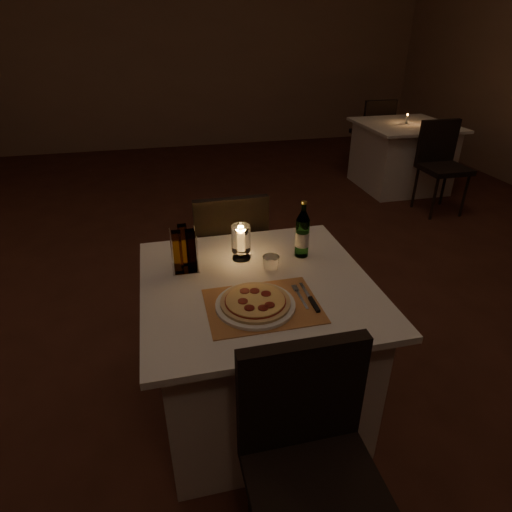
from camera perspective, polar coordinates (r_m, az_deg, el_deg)
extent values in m
cube|color=#4B2318|center=(2.60, -6.06, -13.75)|extent=(8.00, 10.00, 0.02)
cube|color=#936E55|center=(6.93, -13.18, 26.08)|extent=(8.00, 0.02, 3.00)
cube|color=silver|center=(2.11, 0.13, -12.40)|extent=(0.88, 0.88, 0.71)
cube|color=silver|center=(1.88, 0.14, -3.89)|extent=(1.00, 1.00, 0.03)
cube|color=black|center=(1.53, 8.12, -28.77)|extent=(0.42, 0.42, 0.05)
cube|color=black|center=(1.45, 6.09, -17.92)|extent=(0.42, 0.05, 0.42)
cylinder|color=black|center=(1.78, -0.58, -29.69)|extent=(0.03, 0.03, 0.44)
cylinder|color=black|center=(1.85, 11.01, -27.17)|extent=(0.03, 0.03, 0.44)
cube|color=black|center=(2.70, -3.82, 0.30)|extent=(0.42, 0.42, 0.05)
cube|color=black|center=(2.43, -3.24, 3.05)|extent=(0.42, 0.05, 0.42)
cylinder|color=black|center=(2.99, -1.02, -1.88)|extent=(0.03, 0.03, 0.44)
cylinder|color=black|center=(2.94, -7.51, -2.64)|extent=(0.03, 0.03, 0.44)
cylinder|color=black|center=(2.71, 0.53, -5.45)|extent=(0.03, 0.03, 0.44)
cylinder|color=black|center=(2.66, -6.65, -6.36)|extent=(0.03, 0.03, 0.44)
cube|color=#BC7841|center=(1.73, 0.89, -6.63)|extent=(0.45, 0.34, 0.00)
cylinder|color=white|center=(1.71, -0.09, -6.52)|extent=(0.32, 0.32, 0.01)
cylinder|color=#D8B77F|center=(1.71, -0.09, -6.16)|extent=(0.28, 0.28, 0.01)
cylinder|color=maroon|center=(1.70, -0.09, -5.96)|extent=(0.24, 0.24, 0.00)
cylinder|color=#EACC7F|center=(1.70, -0.09, -5.86)|extent=(0.24, 0.24, 0.00)
cylinder|color=maroon|center=(1.73, 1.34, -5.04)|extent=(0.04, 0.04, 0.00)
cylinder|color=maroon|center=(1.75, -0.19, -4.67)|extent=(0.04, 0.04, 0.00)
cylinder|color=maroon|center=(1.75, -1.52, -4.68)|extent=(0.04, 0.04, 0.00)
cylinder|color=maroon|center=(1.69, -1.77, -6.04)|extent=(0.04, 0.04, 0.00)
cylinder|color=maroon|center=(1.65, -0.89, -6.93)|extent=(0.04, 0.04, 0.00)
cylinder|color=maroon|center=(1.65, 0.95, -6.93)|extent=(0.04, 0.04, 0.00)
cylinder|color=maroon|center=(1.67, 1.83, -6.54)|extent=(0.04, 0.04, 0.00)
cube|color=silver|center=(1.76, 6.12, -5.77)|extent=(0.01, 0.14, 0.00)
cube|color=silver|center=(1.83, 5.27, -4.31)|extent=(0.02, 0.05, 0.00)
cube|color=black|center=(1.73, 7.76, -6.41)|extent=(0.02, 0.10, 0.01)
cube|color=silver|center=(1.82, 6.56, -4.60)|extent=(0.01, 0.12, 0.00)
cylinder|color=#62A157|center=(2.06, 6.16, 2.40)|extent=(0.06, 0.06, 0.19)
cylinder|color=#62A157|center=(1.99, 6.40, 6.46)|extent=(0.02, 0.02, 0.04)
cylinder|color=gold|center=(1.98, 6.44, 7.09)|extent=(0.03, 0.03, 0.01)
cylinder|color=silver|center=(2.06, 6.16, 2.29)|extent=(0.07, 0.07, 0.07)
cylinder|color=white|center=(2.06, -1.98, -0.23)|extent=(0.09, 0.09, 0.01)
cylinder|color=white|center=(2.05, -1.99, 0.30)|extent=(0.02, 0.02, 0.03)
cylinder|color=white|center=(2.01, -2.02, 2.36)|extent=(0.09, 0.09, 0.13)
cylinder|color=white|center=(2.02, -2.02, 2.03)|extent=(0.02, 0.02, 0.10)
ellipsoid|color=orange|center=(1.99, -2.05, 3.57)|extent=(0.02, 0.02, 0.02)
cube|color=white|center=(2.00, -9.35, -1.60)|extent=(0.12, 0.12, 0.01)
cylinder|color=white|center=(1.91, -11.06, -0.18)|extent=(0.01, 0.01, 0.18)
cylinder|color=white|center=(1.91, -7.78, 0.18)|extent=(0.01, 0.01, 0.18)
cylinder|color=white|center=(2.00, -11.26, 1.30)|extent=(0.01, 0.01, 0.18)
cylinder|color=white|center=(2.01, -8.13, 1.64)|extent=(0.01, 0.01, 0.18)
cube|color=#BF8C33|center=(1.92, -10.39, 0.51)|extent=(0.04, 0.04, 0.20)
cube|color=#3F1E14|center=(1.93, -8.62, 0.71)|extent=(0.04, 0.04, 0.20)
cube|color=#BF8C33|center=(1.98, -9.66, 1.40)|extent=(0.04, 0.04, 0.20)
cube|color=silver|center=(5.39, 18.73, 12.35)|extent=(0.88, 0.88, 0.71)
cube|color=silver|center=(5.31, 19.37, 16.16)|extent=(1.00, 1.00, 0.03)
cube|color=black|center=(4.73, 23.79, 10.61)|extent=(0.42, 0.42, 0.05)
cube|color=black|center=(4.81, 23.07, 13.92)|extent=(0.42, 0.05, 0.42)
cylinder|color=black|center=(4.57, 22.65, 7.05)|extent=(0.03, 0.03, 0.44)
cylinder|color=black|center=(4.78, 26.03, 7.21)|extent=(0.03, 0.03, 0.44)
cylinder|color=black|center=(4.83, 20.45, 8.57)|extent=(0.03, 0.03, 0.44)
cylinder|color=black|center=(5.03, 23.75, 8.68)|extent=(0.03, 0.03, 0.44)
cube|color=black|center=(6.04, 15.00, 15.55)|extent=(0.42, 0.42, 0.05)
cube|color=black|center=(5.83, 16.14, 17.29)|extent=(0.42, 0.05, 0.42)
cylinder|color=black|center=(6.32, 15.43, 13.80)|extent=(0.03, 0.03, 0.44)
cylinder|color=black|center=(6.16, 12.55, 13.78)|extent=(0.03, 0.03, 0.44)
cylinder|color=black|center=(6.03, 16.92, 12.91)|extent=(0.03, 0.03, 0.44)
cylinder|color=black|center=(5.87, 13.95, 12.89)|extent=(0.03, 0.03, 0.44)
cylinder|color=white|center=(5.29, 19.48, 16.79)|extent=(0.03, 0.03, 0.09)
ellipsoid|color=orange|center=(5.29, 19.57, 17.34)|extent=(0.01, 0.01, 0.02)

